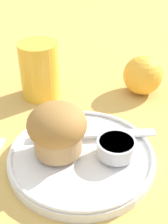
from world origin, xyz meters
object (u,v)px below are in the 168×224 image
object	(u,v)px
muffin	(57,129)
juice_glass	(40,70)
orange_fruit	(143,75)
butter_knife	(94,134)

from	to	relation	value
muffin	juice_glass	xyz separation A→B (m)	(-0.07, 0.18, -0.00)
muffin	orange_fruit	world-z (taller)	muffin
butter_knife	orange_fruit	distance (m)	0.19
orange_fruit	juice_glass	world-z (taller)	juice_glass
muffin	butter_knife	distance (m)	0.07
butter_knife	orange_fruit	bearing A→B (deg)	56.65
muffin	juice_glass	distance (m)	0.19
butter_knife	juice_glass	distance (m)	0.18
muffin	butter_knife	size ratio (longest dim) A/B	0.44
muffin	butter_knife	bearing A→B (deg)	40.37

